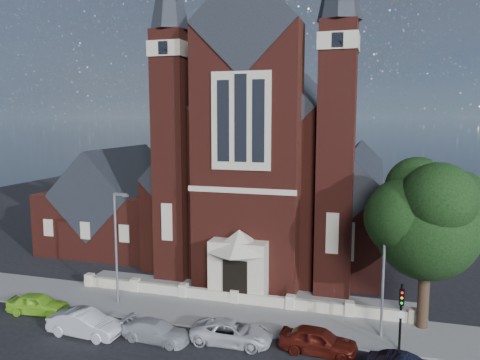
% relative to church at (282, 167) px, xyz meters
% --- Properties ---
extents(ground, '(120.00, 120.00, 0.00)m').
position_rel_church_xyz_m(ground, '(0.00, -7.94, -8.19)').
color(ground, black).
rests_on(ground, ground).
extents(pavement_strip, '(60.00, 5.00, 0.12)m').
position_rel_church_xyz_m(pavement_strip, '(0.00, -18.44, -8.19)').
color(pavement_strip, slate).
rests_on(pavement_strip, ground).
extents(forecourt_paving, '(26.00, 3.00, 0.14)m').
position_rel_church_xyz_m(forecourt_paving, '(0.00, -14.44, -8.19)').
color(forecourt_paving, slate).
rests_on(forecourt_paving, ground).
extents(forecourt_wall, '(24.00, 0.40, 0.90)m').
position_rel_church_xyz_m(forecourt_wall, '(0.00, -16.44, -8.19)').
color(forecourt_wall, beige).
rests_on(forecourt_wall, ground).
extents(church, '(20.01, 34.90, 29.20)m').
position_rel_church_xyz_m(church, '(0.00, 0.00, 0.00)').
color(church, '#501C15').
rests_on(church, ground).
extents(parish_hall, '(12.00, 12.20, 10.24)m').
position_rel_church_xyz_m(parish_hall, '(-16.00, -4.94, -4.17)').
color(parish_hall, '#501C15').
rests_on(parish_hall, ground).
extents(street_tree, '(6.40, 6.60, 10.70)m').
position_rel_church_xyz_m(street_tree, '(12.60, -17.23, -1.23)').
color(street_tree, black).
rests_on(street_tree, ground).
extents(street_lamp_left, '(1.16, 0.22, 8.09)m').
position_rel_church_xyz_m(street_lamp_left, '(-7.91, -18.94, -3.59)').
color(street_lamp_left, gray).
rests_on(street_lamp_left, ground).
extents(street_lamp_right, '(1.16, 0.22, 8.09)m').
position_rel_church_xyz_m(street_lamp_right, '(10.09, -18.94, -3.59)').
color(street_lamp_right, gray).
rests_on(street_lamp_right, ground).
extents(traffic_signal, '(0.28, 0.42, 4.00)m').
position_rel_church_xyz_m(traffic_signal, '(11.00, -20.52, -5.60)').
color(traffic_signal, black).
rests_on(traffic_signal, ground).
extents(car_lime_van, '(4.24, 2.12, 1.39)m').
position_rel_church_xyz_m(car_lime_van, '(-12.42, -21.84, -7.49)').
color(car_lime_van, '#8CD42A').
rests_on(car_lime_van, ground).
extents(car_silver_a, '(4.75, 1.87, 1.54)m').
position_rel_church_xyz_m(car_silver_a, '(-7.37, -23.75, -7.42)').
color(car_silver_a, silver).
rests_on(car_silver_a, ground).
extents(car_silver_b, '(4.38, 2.10, 1.23)m').
position_rel_church_xyz_m(car_silver_b, '(-2.90, -23.16, -7.57)').
color(car_silver_b, '#ADAFB5').
rests_on(car_silver_b, ground).
extents(car_white_suv, '(4.92, 2.41, 1.35)m').
position_rel_church_xyz_m(car_white_suv, '(1.54, -22.16, -7.51)').
color(car_white_suv, silver).
rests_on(car_white_suv, ground).
extents(car_dark_red, '(4.51, 2.08, 1.50)m').
position_rel_church_xyz_m(car_dark_red, '(6.58, -21.91, -7.44)').
color(car_dark_red, '#4F140D').
rests_on(car_dark_red, ground).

